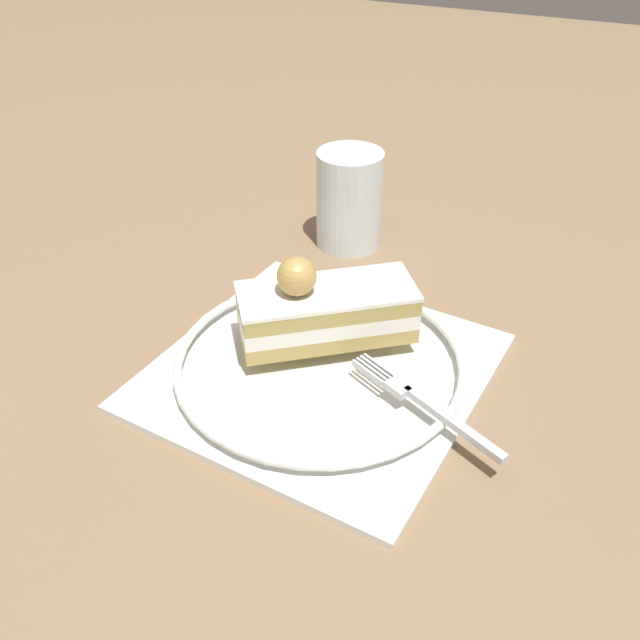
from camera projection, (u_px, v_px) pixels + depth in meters
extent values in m
plane|color=#886B4F|center=(316.00, 404.00, 0.46)|extent=(2.40, 2.40, 0.00)
cube|color=white|center=(320.00, 369.00, 0.48)|extent=(0.23, 0.23, 0.01)
torus|color=white|center=(320.00, 359.00, 0.47)|extent=(0.22, 0.22, 0.01)
cube|color=tan|center=(327.00, 327.00, 0.49)|extent=(0.11, 0.13, 0.01)
cube|color=white|center=(327.00, 314.00, 0.48)|extent=(0.11, 0.13, 0.01)
cube|color=tan|center=(327.00, 300.00, 0.47)|extent=(0.11, 0.13, 0.01)
cube|color=white|center=(327.00, 291.00, 0.47)|extent=(0.11, 0.13, 0.00)
sphere|color=tan|center=(297.00, 276.00, 0.46)|extent=(0.03, 0.03, 0.03)
cube|color=silver|center=(451.00, 427.00, 0.41)|extent=(0.04, 0.07, 0.00)
cube|color=silver|center=(398.00, 388.00, 0.44)|extent=(0.02, 0.02, 0.00)
cube|color=silver|center=(379.00, 367.00, 0.46)|extent=(0.01, 0.03, 0.00)
cube|color=silver|center=(375.00, 369.00, 0.46)|extent=(0.01, 0.03, 0.00)
cube|color=silver|center=(372.00, 371.00, 0.45)|extent=(0.01, 0.03, 0.00)
cube|color=silver|center=(368.00, 373.00, 0.45)|extent=(0.01, 0.03, 0.00)
cylinder|color=silver|center=(349.00, 199.00, 0.61)|extent=(0.06, 0.06, 0.09)
cylinder|color=black|center=(349.00, 222.00, 0.62)|extent=(0.05, 0.05, 0.03)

